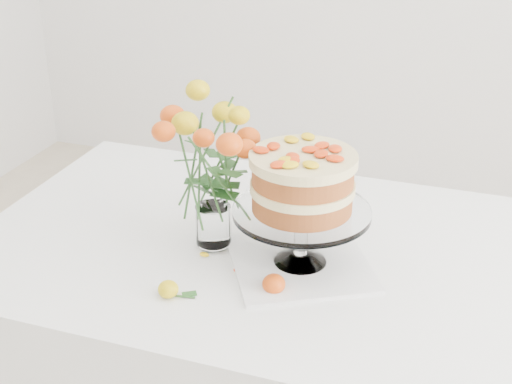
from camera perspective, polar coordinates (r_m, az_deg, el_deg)
table at (r=1.77m, az=0.80°, el=-6.44°), size 1.43×0.93×0.76m
napkin at (r=1.65m, az=3.54°, el=-5.68°), size 0.41×0.41×0.01m
cake_stand at (r=1.55m, az=3.73°, el=0.32°), size 0.31×0.31×0.28m
rose_vase at (r=1.61m, az=-3.61°, el=3.37°), size 0.35×0.35×0.42m
loose_rose_near at (r=1.54m, az=-7.03°, el=-7.73°), size 0.08×0.04×0.04m
loose_rose_far at (r=1.54m, az=1.45°, el=-7.36°), size 0.09×0.05×0.04m
stray_petal_a at (r=1.68m, az=-4.16°, el=-5.03°), size 0.03×0.02×0.00m
stray_petal_b at (r=1.62m, az=-1.43°, el=-6.32°), size 0.03×0.02×0.00m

